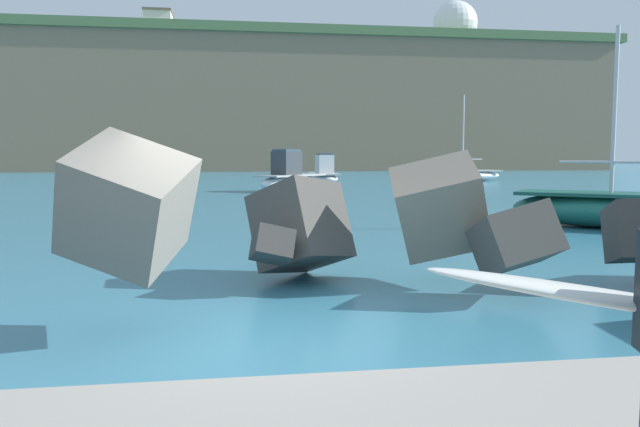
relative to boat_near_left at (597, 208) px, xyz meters
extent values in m
plane|color=teal|center=(-10.63, -9.81, -0.56)|extent=(400.00, 400.00, 0.00)
cube|color=#4C4944|center=(-6.69, -8.41, 0.33)|extent=(1.18, 1.21, 1.26)
cube|color=gray|center=(-7.41, -7.20, 0.72)|extent=(1.79, 1.77, 1.83)
cube|color=slate|center=(-11.89, -9.54, 0.98)|extent=(1.66, 1.72, 1.79)
cube|color=#3D3A38|center=(-10.12, -7.37, 0.18)|extent=(0.73, 0.76, 0.75)
cube|color=#4C4944|center=(-9.56, -6.36, 0.34)|extent=(1.90, 2.06, 1.80)
ellipsoid|color=white|center=(-8.72, -13.80, 0.78)|extent=(2.11, 0.93, 0.37)
ellipsoid|color=#1E6656|center=(0.00, 0.00, -0.06)|extent=(5.06, 4.62, 1.02)
cube|color=#164C41|center=(0.00, 0.00, 0.41)|extent=(4.66, 4.25, 0.10)
cylinder|color=silver|center=(0.28, -0.22, 2.84)|extent=(0.12, 0.12, 4.78)
cylinder|color=silver|center=(0.28, -0.22, 1.35)|extent=(2.31, 1.86, 0.08)
ellipsoid|color=white|center=(-3.50, 29.71, -0.18)|extent=(2.15, 5.35, 0.76)
cube|color=#ACACAC|center=(-3.50, 29.71, 0.16)|extent=(1.98, 4.92, 0.10)
cube|color=silver|center=(-3.48, 29.32, 0.89)|extent=(1.21, 1.63, 1.38)
cube|color=#334C5B|center=(-3.48, 29.32, 1.64)|extent=(1.09, 1.47, 0.12)
ellipsoid|color=#1E6656|center=(-17.25, 31.87, -0.07)|extent=(6.30, 1.92, 1.00)
cube|color=#164C41|center=(-17.25, 31.87, 0.39)|extent=(5.80, 1.77, 0.10)
cube|color=silver|center=(-17.72, 31.88, 1.09)|extent=(1.90, 1.11, 1.32)
cube|color=#334C5B|center=(-17.72, 31.88, 1.82)|extent=(1.71, 1.00, 0.12)
ellipsoid|color=white|center=(-7.03, 19.85, -0.08)|extent=(4.97, 5.06, 0.98)
cube|color=#ACACAC|center=(-7.03, 19.85, 0.37)|extent=(4.57, 4.65, 0.10)
cube|color=#33383D|center=(-7.29, 19.57, 1.10)|extent=(1.90, 1.92, 1.37)
cube|color=#334C5B|center=(-7.29, 19.57, 1.84)|extent=(1.71, 1.72, 0.12)
ellipsoid|color=white|center=(8.66, 31.43, -0.11)|extent=(6.37, 3.26, 0.90)
cube|color=#ACACAC|center=(8.66, 31.43, 0.30)|extent=(5.86, 2.99, 0.10)
cylinder|color=silver|center=(8.21, 31.34, 3.37)|extent=(0.12, 0.12, 6.06)
cylinder|color=silver|center=(8.21, 31.34, 1.24)|extent=(3.59, 0.83, 0.08)
cube|color=#847056|center=(0.76, 87.02, 8.43)|extent=(87.04, 44.26, 17.99)
cube|color=#567547|center=(0.76, 87.02, 18.02)|extent=(88.78, 45.15, 1.20)
cylinder|color=silver|center=(31.29, 94.87, 20.17)|extent=(4.49, 4.49, 3.10)
sphere|color=white|center=(31.29, 94.87, 25.81)|extent=(8.17, 8.17, 8.17)
cube|color=silver|center=(-13.91, 93.75, 21.20)|extent=(4.67, 5.68, 5.15)
cube|color=#66564C|center=(-13.91, 93.75, 23.93)|extent=(4.90, 5.97, 0.30)
cube|color=silver|center=(-21.29, 89.06, 21.46)|extent=(4.21, 7.88, 5.67)
cube|color=#66564C|center=(-21.29, 89.06, 24.45)|extent=(4.42, 8.28, 0.30)
cube|color=silver|center=(2.82, 91.80, 20.53)|extent=(7.67, 6.56, 3.82)
cube|color=#66564C|center=(2.82, 91.80, 22.59)|extent=(8.05, 6.89, 0.30)
camera|label=1|loc=(-10.79, -16.71, 1.54)|focal=34.70mm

